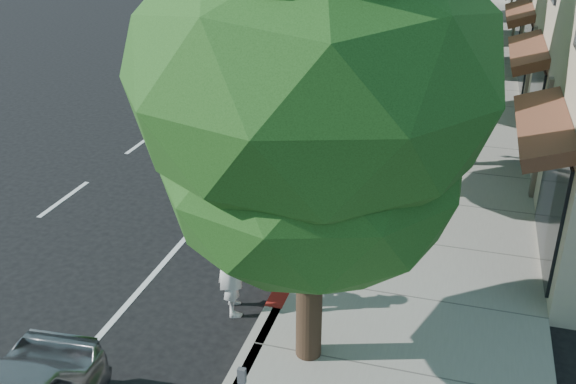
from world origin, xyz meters
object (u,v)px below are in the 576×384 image
at_px(bicycle, 234,218).
at_px(silver_suv, 329,138).
at_px(cyclist, 232,261).
at_px(dark_sedan, 301,99).
at_px(pedestrian, 460,127).
at_px(dark_suv_far, 371,21).
at_px(street_tree_0, 313,83).
at_px(street_tree_1, 383,3).
at_px(white_pickup, 388,50).

relative_size(bicycle, silver_suv, 0.32).
distance_m(cyclist, bicycle, 2.49).
xyz_separation_m(dark_sedan, pedestrian, (4.93, -2.37, 0.35)).
bearing_deg(dark_sedan, cyclist, -82.34).
bearing_deg(dark_sedan, dark_suv_far, 89.18).
height_order(silver_suv, dark_suv_far, silver_suv).
bearing_deg(cyclist, dark_sedan, -19.73).
height_order(cyclist, silver_suv, cyclist).
xyz_separation_m(street_tree_0, bicycle, (-2.44, 3.24, -3.96)).
xyz_separation_m(street_tree_1, cyclist, (-1.60, -5.06, -3.57)).
bearing_deg(cyclist, silver_suv, -29.96).
height_order(street_tree_0, dark_sedan, street_tree_0).
bearing_deg(bicycle, street_tree_1, -45.25).
relative_size(street_tree_0, silver_suv, 1.15).
bearing_deg(pedestrian, street_tree_1, 28.33).
distance_m(street_tree_0, dark_suv_far, 24.75).
bearing_deg(silver_suv, cyclist, -92.79).
distance_m(white_pickup, dark_suv_far, 6.38).
relative_size(dark_suv_far, pedestrian, 2.37).
height_order(bicycle, silver_suv, silver_suv).
relative_size(street_tree_0, pedestrian, 3.82).
relative_size(street_tree_1, silver_suv, 1.15).
xyz_separation_m(street_tree_1, pedestrian, (1.83, 2.63, -3.46)).
xyz_separation_m(cyclist, silver_suv, (0.20, 6.56, -0.12)).
relative_size(bicycle, pedestrian, 1.07).
bearing_deg(dark_suv_far, street_tree_0, -81.74).
height_order(street_tree_0, cyclist, street_tree_0).
relative_size(dark_sedan, dark_suv_far, 1.02).
relative_size(street_tree_1, cyclist, 3.65).
bearing_deg(street_tree_0, street_tree_1, 90.00).
relative_size(cyclist, dark_sedan, 0.43).
bearing_deg(bicycle, pedestrian, -42.13).
bearing_deg(white_pickup, bicycle, -91.02).
xyz_separation_m(bicycle, pedestrian, (4.26, 5.39, 0.57)).
xyz_separation_m(silver_suv, pedestrian, (3.23, 1.13, 0.23)).
relative_size(bicycle, white_pickup, 0.36).
bearing_deg(white_pickup, dark_suv_far, 108.42).
height_order(silver_suv, white_pickup, silver_suv).
height_order(dark_sedan, dark_suv_far, dark_suv_far).
distance_m(street_tree_0, cyclist, 3.95).
distance_m(silver_suv, white_pickup, 10.62).
distance_m(bicycle, dark_suv_far, 21.04).
bearing_deg(street_tree_1, dark_suv_far, 99.63).
xyz_separation_m(silver_suv, dark_sedan, (-1.70, 3.50, -0.12)).
height_order(bicycle, pedestrian, pedestrian).
bearing_deg(bicycle, cyclist, -163.77).
relative_size(street_tree_0, bicycle, 3.57).
height_order(street_tree_0, white_pickup, street_tree_0).
distance_m(white_pickup, pedestrian, 10.03).
height_order(cyclist, white_pickup, cyclist).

